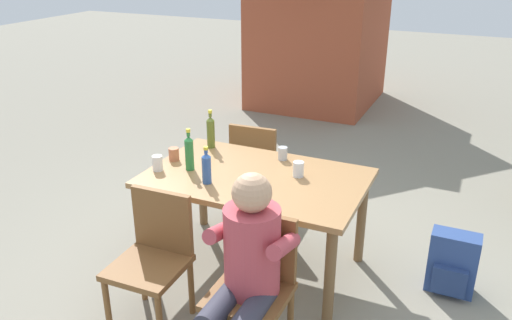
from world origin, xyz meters
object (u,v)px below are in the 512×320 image
object	(u,v)px
cup_steel	(283,153)
brick_kiosk	(321,10)
chair_near_right	(254,280)
cup_white	(157,163)
dining_table	(256,187)
cup_terracotta	(174,154)
chair_far_left	(258,164)
cup_glass	(298,169)
person_in_white_shirt	(246,266)
bottle_blue	(207,167)
chair_near_left	(154,253)
backpack_by_near_side	(452,264)
bottle_olive	(211,131)
bottle_green	(189,152)

from	to	relation	value
cup_steel	brick_kiosk	xyz separation A→B (m)	(-1.06, 4.13, 0.56)
chair_near_right	cup_white	bearing A→B (deg)	150.98
dining_table	cup_terracotta	bearing A→B (deg)	179.67
chair_near_right	cup_steel	distance (m)	1.22
chair_far_left	cup_glass	distance (m)	0.97
person_in_white_shirt	cup_terracotta	xyz separation A→B (m)	(-1.03, 0.90, 0.16)
bottle_blue	cup_terracotta	world-z (taller)	bottle_blue
chair_near_left	backpack_by_near_side	distance (m)	2.05
cup_terracotta	cup_glass	bearing A→B (deg)	6.42
cup_terracotta	cup_white	size ratio (longest dim) A/B	0.86
cup_steel	cup_white	world-z (taller)	cup_white
dining_table	chair_near_left	size ratio (longest dim) A/B	1.78
chair_near_right	person_in_white_shirt	xyz separation A→B (m)	(0.00, -0.11, 0.17)
cup_steel	dining_table	bearing A→B (deg)	-100.18
chair_far_left	cup_steel	size ratio (longest dim) A/B	8.69
bottle_blue	bottle_olive	bearing A→B (deg)	116.55
chair_far_left	bottle_green	distance (m)	0.99
cup_glass	chair_far_left	bearing A→B (deg)	132.64
backpack_by_near_side	cup_glass	bearing A→B (deg)	-170.68
cup_white	cup_glass	bearing A→B (deg)	18.57
cup_glass	person_in_white_shirt	bearing A→B (deg)	-86.05
dining_table	cup_steel	size ratio (longest dim) A/B	15.43
cup_glass	brick_kiosk	distance (m)	4.59
dining_table	bottle_olive	bearing A→B (deg)	147.71
person_in_white_shirt	cup_glass	bearing A→B (deg)	93.95
chair_near_right	cup_steel	xyz separation A→B (m)	(-0.28, 1.14, 0.33)
chair_far_left	cup_terracotta	bearing A→B (deg)	-113.61
cup_terracotta	cup_steel	bearing A→B (deg)	25.01
bottle_green	cup_terracotta	xyz separation A→B (m)	(-0.20, 0.11, -0.09)
backpack_by_near_side	bottle_olive	bearing A→B (deg)	178.20
dining_table	cup_white	size ratio (longest dim) A/B	13.66
chair_far_left	bottle_olive	bearing A→B (deg)	-116.46
bottle_green	bottle_olive	world-z (taller)	same
bottle_olive	chair_near_left	bearing A→B (deg)	-79.60
bottle_blue	brick_kiosk	distance (m)	4.82
dining_table	chair_far_left	bearing A→B (deg)	113.56
cup_white	backpack_by_near_side	bearing A→B (deg)	13.74
chair_near_left	cup_terracotta	size ratio (longest dim) A/B	8.93
dining_table	bottle_blue	world-z (taller)	bottle_blue
cup_glass	cup_white	distance (m)	1.02
person_in_white_shirt	cup_steel	bearing A→B (deg)	102.81
cup_steel	brick_kiosk	bearing A→B (deg)	104.43
dining_table	chair_near_right	distance (m)	0.88
chair_near_left	person_in_white_shirt	world-z (taller)	person_in_white_shirt
bottle_green	cup_glass	xyz separation A→B (m)	(0.76, 0.21, -0.08)
dining_table	bottle_green	size ratio (longest dim) A/B	4.92
bottle_blue	brick_kiosk	bearing A→B (deg)	98.91
person_in_white_shirt	cup_glass	world-z (taller)	person_in_white_shirt
cup_terracotta	brick_kiosk	world-z (taller)	brick_kiosk
person_in_white_shirt	backpack_by_near_side	world-z (taller)	person_in_white_shirt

